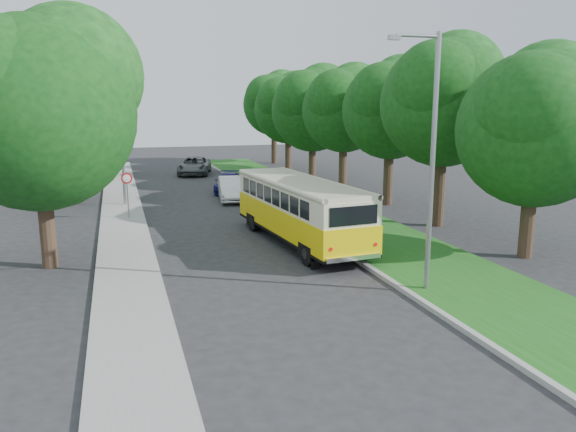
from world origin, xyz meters
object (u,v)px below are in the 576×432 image
object	(u,v)px
lamppost_far	(119,135)
car_grey	(194,166)
car_silver	(280,205)
car_white	(232,189)
lamppost_near	(430,156)
car_blue	(229,183)
vintage_bus	(300,212)

from	to	relation	value
lamppost_far	car_grey	distance (m)	15.13
car_silver	car_white	xyz separation A→B (m)	(-1.23, 6.40, -0.04)
lamppost_near	car_grey	world-z (taller)	lamppost_near
car_white	car_blue	distance (m)	3.32
vintage_bus	car_blue	xyz separation A→B (m)	(-0.12, 14.85, -0.77)
lamppost_near	vintage_bus	distance (m)	7.90
car_silver	car_blue	size ratio (longest dim) A/B	1.03
lamppost_near	car_blue	world-z (taller)	lamppost_near
lamppost_near	car_white	size ratio (longest dim) A/B	1.82
vintage_bus	car_white	distance (m)	11.60
lamppost_far	car_grey	world-z (taller)	lamppost_far
lamppost_far	car_white	size ratio (longest dim) A/B	1.71
lamppost_far	car_white	world-z (taller)	lamppost_far
car_blue	car_grey	bearing A→B (deg)	111.32
vintage_bus	car_silver	world-z (taller)	vintage_bus
lamppost_far	lamppost_near	bearing A→B (deg)	-64.29
lamppost_far	car_silver	world-z (taller)	lamppost_far
lamppost_near	car_blue	bearing A→B (deg)	95.12
car_white	car_grey	distance (m)	13.35
lamppost_far	car_silver	distance (m)	10.47
lamppost_far	car_blue	world-z (taller)	lamppost_far
car_white	lamppost_far	bearing A→B (deg)	-171.93
vintage_bus	car_blue	world-z (taller)	vintage_bus
lamppost_near	car_white	world-z (taller)	lamppost_near
vintage_bus	car_grey	size ratio (longest dim) A/B	1.79
lamppost_near	car_silver	world-z (taller)	lamppost_near
car_grey	vintage_bus	bearing A→B (deg)	-73.54
lamppost_near	lamppost_far	distance (m)	20.53
lamppost_far	car_blue	distance (m)	8.49
car_silver	vintage_bus	bearing A→B (deg)	-98.81
car_silver	car_blue	world-z (taller)	car_silver
vintage_bus	car_blue	bearing A→B (deg)	85.05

